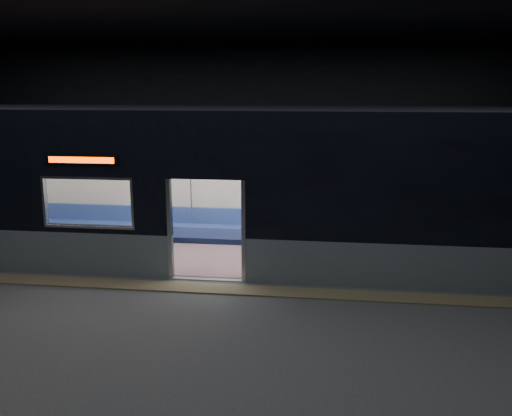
# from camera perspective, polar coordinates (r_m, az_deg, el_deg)

# --- Properties ---
(station_floor) EXTENTS (24.00, 14.00, 0.01)m
(station_floor) POSITION_cam_1_polar(r_m,az_deg,el_deg) (10.04, -6.42, -9.62)
(station_floor) COLOR #47494C
(station_floor) RESTS_ON ground
(station_envelope) EXTENTS (24.00, 14.00, 5.00)m
(station_envelope) POSITION_cam_1_polar(r_m,az_deg,el_deg) (9.29, -6.99, 11.80)
(station_envelope) COLOR black
(station_envelope) RESTS_ON station_floor
(tactile_strip) EXTENTS (22.80, 0.50, 0.03)m
(tactile_strip) POSITION_cam_1_polar(r_m,az_deg,el_deg) (10.53, -5.71, -8.40)
(tactile_strip) COLOR #8C7F59
(tactile_strip) RESTS_ON station_floor
(metro_car) EXTENTS (18.00, 3.04, 3.35)m
(metro_car) POSITION_cam_1_polar(r_m,az_deg,el_deg) (11.94, -3.76, 3.28)
(metro_car) COLOR gray
(metro_car) RESTS_ON station_floor
(passenger) EXTENTS (0.41, 0.67, 1.31)m
(passenger) POSITION_cam_1_polar(r_m,az_deg,el_deg) (13.13, 17.56, -1.20)
(passenger) COLOR black
(passenger) RESTS_ON metro_car
(handbag) EXTENTS (0.27, 0.24, 0.13)m
(handbag) POSITION_cam_1_polar(r_m,az_deg,el_deg) (12.95, 17.55, -1.89)
(handbag) COLOR black
(handbag) RESTS_ON passenger
(transit_map) EXTENTS (0.89, 0.03, 0.58)m
(transit_map) POSITION_cam_1_polar(r_m,az_deg,el_deg) (13.36, 18.99, 1.85)
(transit_map) COLOR white
(transit_map) RESTS_ON metro_car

